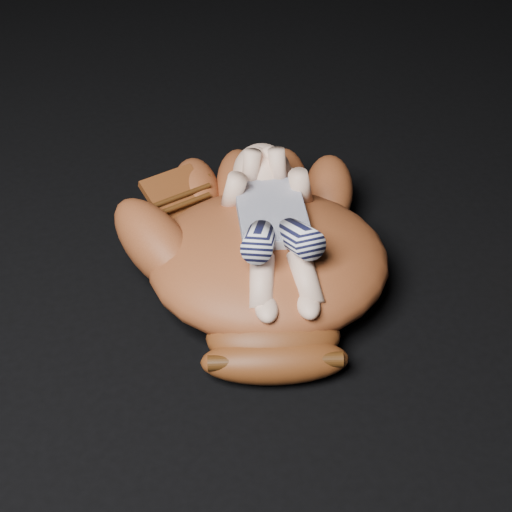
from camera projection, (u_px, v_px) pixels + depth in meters
name	position (u px, v px, depth m)	size (l,w,h in m)	color
baseball_glove	(268.00, 251.00, 1.19)	(0.46, 0.52, 0.16)	maroon
newborn_baby	(274.00, 223.00, 1.16)	(0.17, 0.36, 0.15)	#D9A98C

